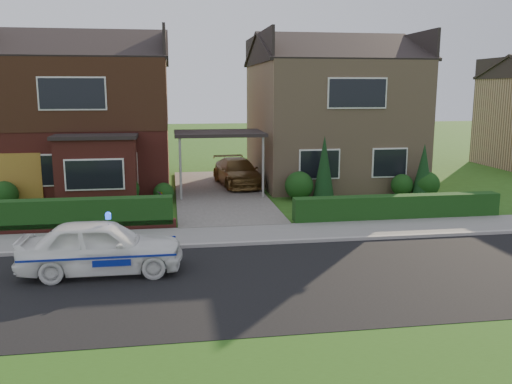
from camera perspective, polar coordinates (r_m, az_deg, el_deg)
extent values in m
plane|color=#295015|center=(13.31, 0.45, -9.37)|extent=(120.00, 120.00, 0.00)
cube|color=black|center=(13.31, 0.45, -9.37)|extent=(60.00, 6.00, 0.02)
cube|color=#9E9993|center=(16.16, -1.32, -5.47)|extent=(60.00, 0.16, 0.12)
cube|color=slate|center=(17.16, -1.79, -4.53)|extent=(60.00, 2.00, 0.10)
cube|color=#666059|center=(23.84, -3.85, -0.14)|extent=(3.80, 12.00, 0.12)
cube|color=maroon|center=(26.64, -17.14, 6.73)|extent=(7.20, 8.00, 5.80)
cube|color=white|center=(23.15, -22.19, 2.11)|extent=(1.80, 0.08, 1.30)
cube|color=white|center=(22.63, -14.36, 2.39)|extent=(1.60, 0.08, 1.30)
cube|color=white|center=(22.61, -18.78, 9.79)|extent=(2.60, 0.08, 1.30)
cube|color=black|center=(26.59, -17.32, 9.84)|extent=(7.26, 8.06, 2.90)
cube|color=maroon|center=(22.05, -16.38, 1.94)|extent=(3.00, 1.40, 2.70)
cube|color=black|center=(21.89, -16.58, 5.62)|extent=(3.20, 1.60, 0.14)
cube|color=tan|center=(27.51, 7.71, 7.22)|extent=(7.20, 8.00, 5.80)
cube|color=white|center=(23.38, 6.69, 2.92)|extent=(1.80, 0.08, 1.30)
cube|color=white|center=(24.42, 13.88, 3.01)|extent=(1.60, 0.08, 1.30)
cube|color=white|center=(23.64, 10.61, 10.19)|extent=(2.60, 0.08, 1.30)
cube|color=black|center=(23.48, -3.94, 6.19)|extent=(3.80, 3.00, 0.14)
cylinder|color=gray|center=(22.16, -7.96, 2.32)|extent=(0.10, 0.10, 2.70)
cylinder|color=gray|center=(22.47, 0.75, 2.54)|extent=(0.10, 0.10, 2.70)
cube|color=olive|center=(23.40, -24.20, 1.17)|extent=(2.20, 0.10, 2.10)
cube|color=maroon|center=(18.55, -20.39, -3.62)|extent=(7.70, 0.25, 0.36)
cube|color=#113511|center=(18.74, -20.26, -4.04)|extent=(7.50, 0.55, 0.90)
cube|color=#113511|center=(19.87, 14.60, -2.89)|extent=(7.50, 0.55, 0.80)
sphere|color=#113511|center=(23.12, -25.00, -0.29)|extent=(1.08, 1.08, 1.08)
sphere|color=#113511|center=(22.06, -13.88, 0.25)|extent=(1.32, 1.32, 1.32)
sphere|color=#113511|center=(22.32, -9.69, -0.09)|extent=(0.84, 0.84, 0.84)
sphere|color=#113511|center=(22.70, 4.57, 0.67)|extent=(1.20, 1.20, 1.20)
sphere|color=#113511|center=(24.29, 15.12, 0.71)|extent=(0.96, 0.96, 0.96)
sphere|color=#113511|center=(24.43, 17.56, 0.79)|extent=(1.08, 1.08, 1.08)
cone|color=black|center=(22.65, 7.17, 2.40)|extent=(0.90, 0.90, 2.60)
cone|color=black|center=(24.26, 17.21, 2.08)|extent=(0.90, 0.90, 2.20)
imported|color=white|center=(14.19, -15.95, -5.59)|extent=(1.64, 4.03, 1.37)
sphere|color=#193FF2|center=(13.97, -15.29, -2.56)|extent=(0.17, 0.17, 0.17)
cube|color=navy|center=(13.43, -16.35, -6.79)|extent=(3.70, 0.02, 0.05)
cube|color=navy|center=(14.98, -15.57, -4.92)|extent=(3.70, 0.01, 0.05)
ellipsoid|color=black|center=(14.21, -20.58, -4.70)|extent=(0.22, 0.17, 0.21)
sphere|color=white|center=(14.15, -20.57, -4.80)|extent=(0.11, 0.11, 0.11)
sphere|color=black|center=(14.15, -20.56, -4.17)|extent=(0.13, 0.13, 0.13)
cone|color=black|center=(14.16, -20.74, -3.91)|extent=(0.04, 0.04, 0.05)
cone|color=black|center=(14.14, -20.39, -3.91)|extent=(0.04, 0.04, 0.05)
imported|color=brown|center=(25.39, -1.95, 2.11)|extent=(2.24, 4.44, 1.24)
imported|color=gray|center=(19.53, -24.39, -2.65)|extent=(0.44, 0.35, 0.73)
imported|color=gray|center=(21.32, -9.98, -0.85)|extent=(0.45, 0.45, 0.67)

